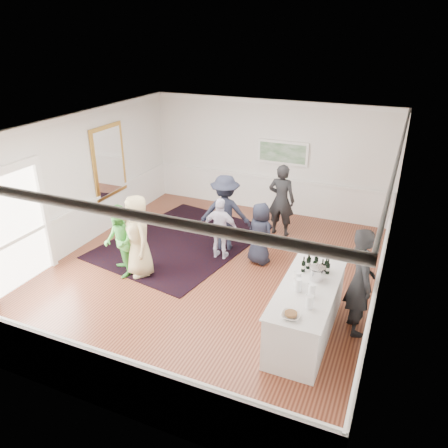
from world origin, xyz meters
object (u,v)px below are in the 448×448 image
at_px(guest_green, 119,241).
at_px(nut_bowl, 291,315).
at_px(guest_lilac, 221,229).
at_px(guest_tan, 138,236).
at_px(bartender, 360,282).
at_px(serving_table, 306,310).
at_px(guest_dark_b, 281,200).
at_px(guest_dark_a, 225,213).
at_px(ice_bucket, 317,274).
at_px(guest_navy, 260,234).

xyz_separation_m(guest_green, nut_bowl, (4.12, -1.37, 0.23)).
relative_size(guest_green, guest_lilac, 1.08).
bearing_deg(guest_tan, bartender, 34.99).
relative_size(serving_table, bartender, 1.23).
bearing_deg(nut_bowl, guest_tan, 157.40).
bearing_deg(serving_table, guest_dark_b, 112.95).
height_order(bartender, guest_tan, bartender).
bearing_deg(serving_table, bartender, 31.02).
bearing_deg(guest_dark_a, guest_tan, 40.90).
height_order(serving_table, guest_lilac, guest_lilac).
bearing_deg(guest_green, guest_dark_a, 98.31).
relative_size(guest_tan, ice_bucket, 7.01).
distance_m(bartender, guest_green, 4.96).
distance_m(guest_dark_b, guest_navy, 1.65).
distance_m(bartender, guest_dark_b, 4.05).
bearing_deg(guest_dark_b, ice_bucket, 116.30).
relative_size(guest_green, guest_dark_a, 0.86).
relative_size(guest_dark_b, guest_navy, 1.30).
height_order(bartender, guest_green, bartender).
relative_size(guest_lilac, nut_bowl, 5.12).
distance_m(guest_lilac, guest_dark_a, 0.54).
height_order(serving_table, ice_bucket, ice_bucket).
xyz_separation_m(guest_green, ice_bucket, (4.24, -0.16, 0.30)).
bearing_deg(guest_green, bartender, 46.92).
distance_m(ice_bucket, nut_bowl, 1.22).
xyz_separation_m(serving_table, guest_green, (-4.17, 0.42, 0.30)).
relative_size(bartender, nut_bowl, 6.86).
bearing_deg(serving_table, guest_tan, 170.95).
height_order(guest_green, guest_lilac, guest_green).
xyz_separation_m(bartender, guest_lilac, (-3.27, 1.49, -0.25)).
xyz_separation_m(guest_tan, guest_dark_b, (2.22, 3.14, 0.03)).
relative_size(guest_dark_a, guest_dark_b, 0.99).
xyz_separation_m(guest_tan, guest_lilac, (1.33, 1.35, -0.17)).
xyz_separation_m(guest_lilac, nut_bowl, (2.43, -2.92, 0.29)).
bearing_deg(guest_lilac, nut_bowl, 127.69).
bearing_deg(guest_lilac, guest_dark_b, -118.69).
bearing_deg(guest_dark_b, bartender, 126.79).
bearing_deg(serving_table, guest_green, 174.32).
relative_size(guest_green, guest_navy, 1.10).
distance_m(guest_green, nut_bowl, 4.35).
distance_m(bartender, guest_dark_a, 3.91).
height_order(guest_tan, guest_dark_a, guest_dark_a).
relative_size(guest_tan, guest_dark_b, 0.97).
relative_size(guest_dark_b, nut_bowl, 6.51).
height_order(guest_tan, guest_green, guest_tan).
bearing_deg(ice_bucket, guest_dark_b, 115.38).
relative_size(guest_tan, nut_bowl, 6.30).
distance_m(bartender, guest_tan, 4.60).
bearing_deg(guest_dark_b, guest_lilac, 64.42).
bearing_deg(guest_dark_b, guest_navy, 90.99).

